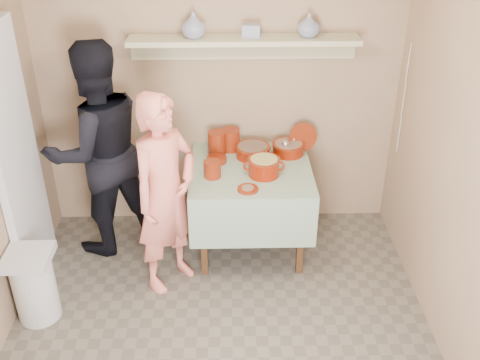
{
  "coord_description": "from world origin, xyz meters",
  "views": [
    {
      "loc": [
        0.07,
        -2.68,
        2.91
      ],
      "look_at": [
        0.15,
        0.75,
        0.95
      ],
      "focal_mm": 42.0,
      "sensor_mm": 36.0,
      "label": 1
    }
  ],
  "objects_px": {
    "serving_table": "(251,180)",
    "person_cook": "(166,195)",
    "person_helper": "(98,150)",
    "trash_bin": "(34,285)",
    "cazuela_rice": "(264,165)"
  },
  "relations": [
    {
      "from": "serving_table",
      "to": "person_cook",
      "type": "bearing_deg",
      "value": -145.2
    },
    {
      "from": "person_helper",
      "to": "serving_table",
      "type": "relative_size",
      "value": 1.84
    },
    {
      "from": "person_cook",
      "to": "trash_bin",
      "type": "distance_m",
      "value": 1.13
    },
    {
      "from": "cazuela_rice",
      "to": "trash_bin",
      "type": "distance_m",
      "value": 1.9
    },
    {
      "from": "serving_table",
      "to": "cazuela_rice",
      "type": "distance_m",
      "value": 0.26
    },
    {
      "from": "person_cook",
      "to": "person_helper",
      "type": "xyz_separation_m",
      "value": [
        -0.58,
        0.51,
        0.11
      ]
    },
    {
      "from": "person_helper",
      "to": "cazuela_rice",
      "type": "relative_size",
      "value": 5.43
    },
    {
      "from": "trash_bin",
      "to": "cazuela_rice",
      "type": "bearing_deg",
      "value": 23.08
    },
    {
      "from": "person_cook",
      "to": "person_helper",
      "type": "bearing_deg",
      "value": 89.9
    },
    {
      "from": "serving_table",
      "to": "person_helper",
      "type": "bearing_deg",
      "value": 176.97
    },
    {
      "from": "cazuela_rice",
      "to": "person_cook",
      "type": "bearing_deg",
      "value": -156.52
    },
    {
      "from": "serving_table",
      "to": "cazuela_rice",
      "type": "height_order",
      "value": "cazuela_rice"
    },
    {
      "from": "person_cook",
      "to": "cazuela_rice",
      "type": "distance_m",
      "value": 0.8
    },
    {
      "from": "cazuela_rice",
      "to": "serving_table",
      "type": "bearing_deg",
      "value": 127.3
    },
    {
      "from": "serving_table",
      "to": "trash_bin",
      "type": "relative_size",
      "value": 1.74
    }
  ]
}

